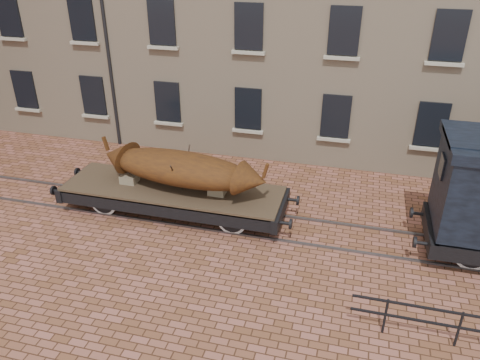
# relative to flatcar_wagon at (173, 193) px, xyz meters

# --- Properties ---
(ground) EXTENTS (90.00, 90.00, 0.00)m
(ground) POSITION_rel_flatcar_wagon_xyz_m (3.83, 0.00, -0.78)
(ground) COLOR brown
(rail_track) EXTENTS (30.00, 1.52, 0.06)m
(rail_track) POSITION_rel_flatcar_wagon_xyz_m (3.83, 0.00, -0.75)
(rail_track) COLOR #59595E
(rail_track) RESTS_ON ground
(flatcar_wagon) EXTENTS (8.25, 2.24, 1.25)m
(flatcar_wagon) POSITION_rel_flatcar_wagon_xyz_m (0.00, 0.00, 0.00)
(flatcar_wagon) COLOR #43311F
(flatcar_wagon) RESTS_ON ground
(iron_boat) EXTENTS (5.88, 2.19, 1.44)m
(iron_boat) POSITION_rel_flatcar_wagon_xyz_m (0.35, 0.00, 0.96)
(iron_boat) COLOR #512C0E
(iron_boat) RESTS_ON flatcar_wagon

